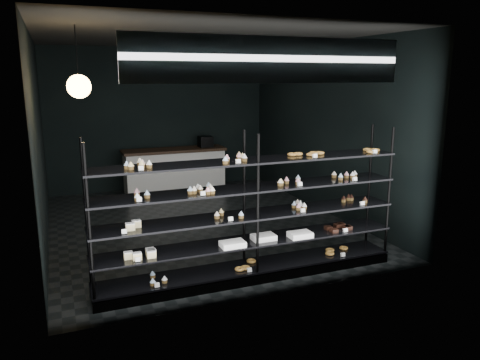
# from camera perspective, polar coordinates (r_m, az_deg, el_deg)

# --- Properties ---
(room) EXTENTS (5.01, 6.01, 3.20)m
(room) POSITION_cam_1_polar(r_m,az_deg,el_deg) (8.08, -5.25, 5.58)
(room) COLOR black
(room) RESTS_ON ground
(display_shelf) EXTENTS (4.00, 0.50, 1.91)m
(display_shelf) POSITION_cam_1_polar(r_m,az_deg,el_deg) (6.01, 1.12, -6.32)
(display_shelf) COLOR black
(display_shelf) RESTS_ON room
(signage) EXTENTS (3.30, 0.05, 0.50)m
(signage) POSITION_cam_1_polar(r_m,az_deg,el_deg) (5.28, 3.91, 14.42)
(signage) COLOR #0C0F3D
(signage) RESTS_ON room
(pendant_lamp) EXTENTS (0.29, 0.29, 0.88)m
(pendant_lamp) POSITION_cam_1_polar(r_m,az_deg,el_deg) (6.20, -19.04, 10.74)
(pendant_lamp) COLOR black
(pendant_lamp) RESTS_ON room
(service_counter) EXTENTS (2.30, 0.65, 1.23)m
(service_counter) POSITION_cam_1_polar(r_m,az_deg,el_deg) (10.69, -7.91, 1.27)
(service_counter) COLOR beige
(service_counter) RESTS_ON room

